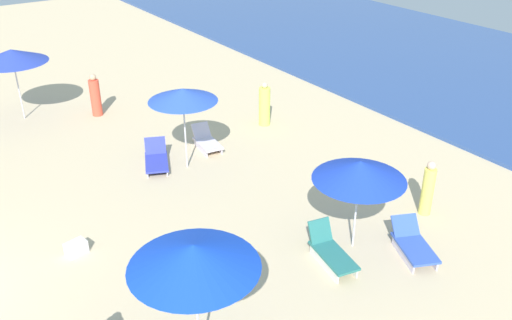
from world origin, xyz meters
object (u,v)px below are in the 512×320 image
umbrella_4 (183,95)px  lounge_chair_0_0 (331,252)px  umbrella_2 (12,56)px  lounge_chair_4_1 (156,159)px  umbrella_3 (194,256)px  beachgoer_2 (95,96)px  beachgoer_0 (264,106)px  umbrella_0 (360,170)px  beachgoer_1 (428,189)px  cooler_box_0 (76,248)px  lounge_chair_4_0 (206,141)px  lounge_chair_0_1 (413,245)px

umbrella_4 → lounge_chair_0_0: bearing=4.8°
umbrella_2 → lounge_chair_4_1: size_ratio=1.62×
umbrella_3 → beachgoer_2: size_ratio=1.59×
lounge_chair_0_0 → lounge_chair_4_1: 6.72m
beachgoer_0 → umbrella_3: bearing=105.3°
umbrella_0 → beachgoer_2: bearing=-169.3°
umbrella_3 → beachgoer_0: (-8.08, 7.18, -1.58)m
umbrella_0 → lounge_chair_0_0: 2.00m
lounge_chair_0_0 → beachgoer_0: size_ratio=0.98×
umbrella_3 → lounge_chair_0_0: bearing=101.0°
beachgoer_1 → cooler_box_0: beachgoer_1 is taller
umbrella_2 → lounge_chair_4_1: bearing=21.0°
umbrella_0 → cooler_box_0: size_ratio=4.79×
umbrella_2 → umbrella_3: bearing=-1.1°
beachgoer_1 → umbrella_0: bearing=157.6°
lounge_chair_0_0 → umbrella_2: umbrella_2 is taller
lounge_chair_4_0 → beachgoer_1: beachgoer_1 is taller
umbrella_4 → beachgoer_0: (-1.30, 3.81, -1.62)m
umbrella_4 → cooler_box_0: size_ratio=5.27×
lounge_chair_4_1 → beachgoer_1: 7.97m
lounge_chair_0_1 → umbrella_2: (-13.64, -5.42, 2.09)m
lounge_chair_0_1 → umbrella_4: 7.55m
umbrella_3 → cooler_box_0: umbrella_3 is taller
lounge_chair_0_0 → cooler_box_0: lounge_chair_0_0 is taller
beachgoer_2 → cooler_box_0: (7.91, -3.44, -0.58)m
umbrella_2 → beachgoer_0: umbrella_2 is taller
umbrella_3 → beachgoer_1: bearing=97.2°
cooler_box_0 → umbrella_4: bearing=16.9°
lounge_chair_0_1 → beachgoer_0: beachgoer_0 is taller
lounge_chair_4_0 → cooler_box_0: bearing=-141.7°
umbrella_3 → beachgoer_2: bearing=168.2°
lounge_chair_0_1 → umbrella_2: bearing=135.6°
lounge_chair_0_1 → umbrella_0: bearing=156.0°
lounge_chair_0_0 → lounge_chair_4_1: size_ratio=0.97×
lounge_chair_0_0 → lounge_chair_4_0: 6.87m
umbrella_3 → beachgoer_2: umbrella_3 is taller
lounge_chair_0_1 → umbrella_3: 6.02m
umbrella_4 → lounge_chair_4_0: (-0.81, 1.16, -2.11)m
beachgoer_0 → beachgoer_1: (7.16, 0.12, -0.00)m
umbrella_0 → beachgoer_2: (-11.38, -2.16, -1.34)m
lounge_chair_4_1 → cooler_box_0: (2.95, -3.48, -0.08)m
lounge_chair_0_0 → lounge_chair_0_1: (0.86, 1.79, -0.01)m
lounge_chair_0_0 → beachgoer_2: bearing=107.0°
umbrella_4 → beachgoer_1: 7.24m
umbrella_3 → cooler_box_0: bearing=-169.0°
lounge_chair_0_0 → beachgoer_2: 11.64m
lounge_chair_0_1 → beachgoer_2: beachgoer_2 is taller
beachgoer_1 → cooler_box_0: (-3.48, -8.16, -0.57)m
beachgoer_0 → beachgoer_2: beachgoer_2 is taller
lounge_chair_0_0 → cooler_box_0: (-3.65, -4.73, -0.12)m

